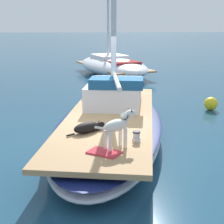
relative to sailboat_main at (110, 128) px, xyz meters
The scene contains 9 objects.
ground_plane 0.34m from the sailboat_main, ahead, with size 120.00×120.00×0.00m, color navy.
sailboat_main is the anchor object (origin of this frame).
cabin_house 1.30m from the sailboat_main, 80.28° to the left, with size 1.73×2.42×0.84m.
dog_black 1.45m from the sailboat_main, 112.00° to the right, with size 0.81×0.63×0.22m.
dog_white 2.38m from the sailboat_main, 89.18° to the right, with size 0.79×0.65×0.70m.
deck_winch 2.00m from the sailboat_main, 77.55° to the right, with size 0.16×0.16×0.21m.
deck_towel 2.51m from the sailboat_main, 94.93° to the right, with size 0.56×0.36×0.03m, color #C6333D.
moored_boat_far_astern 10.24m from the sailboat_main, 86.47° to the left, with size 4.70×6.38×7.80m.
mooring_buoy 4.43m from the sailboat_main, 39.01° to the left, with size 0.44×0.44×0.44m, color yellow.
Camera 1 is at (-0.38, -8.35, 3.00)m, focal length 57.14 mm.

